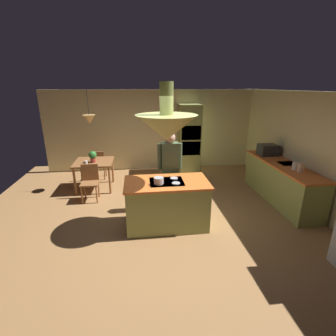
{
  "coord_description": "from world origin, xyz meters",
  "views": [
    {
      "loc": [
        -0.5,
        -4.54,
        2.67
      ],
      "look_at": [
        0.1,
        0.4,
        1.0
      ],
      "focal_mm": 26.43,
      "sensor_mm": 36.0,
      "label": 1
    }
  ],
  "objects": [
    {
      "name": "ground",
      "position": [
        0.0,
        0.0,
        0.0
      ],
      "size": [
        8.16,
        8.16,
        0.0
      ],
      "primitive_type": "plane",
      "color": "#9E7042"
    },
    {
      "name": "wall_back",
      "position": [
        0.0,
        3.45,
        1.27
      ],
      "size": [
        6.8,
        0.1,
        2.55
      ],
      "primitive_type": "cube",
      "color": "beige",
      "rests_on": "ground"
    },
    {
      "name": "wall_right",
      "position": [
        3.25,
        0.4,
        1.27
      ],
      "size": [
        0.1,
        7.2,
        2.55
      ],
      "primitive_type": "cube",
      "color": "beige",
      "rests_on": "ground"
    },
    {
      "name": "kitchen_island",
      "position": [
        0.0,
        -0.2,
        0.47
      ],
      "size": [
        1.61,
        0.89,
        0.95
      ],
      "color": "#8C934C",
      "rests_on": "ground"
    },
    {
      "name": "counter_run_right",
      "position": [
        2.84,
        0.6,
        0.47
      ],
      "size": [
        0.73,
        2.56,
        0.93
      ],
      "color": "#8C934C",
      "rests_on": "ground"
    },
    {
      "name": "oven_tower",
      "position": [
        1.1,
        3.04,
        1.06
      ],
      "size": [
        0.66,
        0.62,
        2.12
      ],
      "color": "#8C934C",
      "rests_on": "ground"
    },
    {
      "name": "dining_table",
      "position": [
        -1.7,
        1.9,
        0.66
      ],
      "size": [
        0.98,
        0.94,
        0.76
      ],
      "color": "#935C32",
      "rests_on": "ground"
    },
    {
      "name": "person_at_island",
      "position": [
        0.15,
        0.51,
        1.01
      ],
      "size": [
        0.53,
        0.23,
        1.74
      ],
      "color": "tan",
      "rests_on": "ground"
    },
    {
      "name": "range_hood",
      "position": [
        0.0,
        -0.2,
        1.98
      ],
      "size": [
        1.1,
        1.1,
        1.0
      ],
      "color": "#8C934C"
    },
    {
      "name": "pendant_light_over_table",
      "position": [
        -1.7,
        1.9,
        1.86
      ],
      "size": [
        0.32,
        0.32,
        0.82
      ],
      "color": "#E0B266"
    },
    {
      "name": "chair_facing_island",
      "position": [
        -1.7,
        1.21,
        0.5
      ],
      "size": [
        0.4,
        0.4,
        0.87
      ],
      "color": "#935C32",
      "rests_on": "ground"
    },
    {
      "name": "chair_by_back_wall",
      "position": [
        -1.7,
        2.59,
        0.5
      ],
      "size": [
        0.4,
        0.4,
        0.87
      ],
      "rotation": [
        0.0,
        0.0,
        3.14
      ],
      "color": "#935C32",
      "rests_on": "ground"
    },
    {
      "name": "potted_plant_on_table",
      "position": [
        -1.69,
        1.81,
        0.93
      ],
      "size": [
        0.2,
        0.2,
        0.3
      ],
      "color": "#99382D",
      "rests_on": "dining_table"
    },
    {
      "name": "cup_on_table",
      "position": [
        -1.84,
        1.67,
        0.81
      ],
      "size": [
        0.07,
        0.07,
        0.09
      ],
      "primitive_type": "cylinder",
      "color": "white",
      "rests_on": "dining_table"
    },
    {
      "name": "canister_flour",
      "position": [
        2.84,
        -0.03,
        1.04
      ],
      "size": [
        0.13,
        0.13,
        0.21
      ],
      "primitive_type": "cylinder",
      "color": "#E0B78C",
      "rests_on": "counter_run_right"
    },
    {
      "name": "canister_sugar",
      "position": [
        2.84,
        0.15,
        1.01
      ],
      "size": [
        0.14,
        0.14,
        0.16
      ],
      "primitive_type": "cylinder",
      "color": "silver",
      "rests_on": "counter_run_right"
    },
    {
      "name": "microwave_on_counter",
      "position": [
        2.84,
        1.36,
        1.07
      ],
      "size": [
        0.46,
        0.36,
        0.28
      ],
      "primitive_type": "cube",
      "color": "#232326",
      "rests_on": "counter_run_right"
    },
    {
      "name": "cooking_pot_on_cooktop",
      "position": [
        -0.16,
        -0.33,
        1.01
      ],
      "size": [
        0.18,
        0.18,
        0.12
      ],
      "primitive_type": "cylinder",
      "color": "#B2B2B7",
      "rests_on": "kitchen_island"
    }
  ]
}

